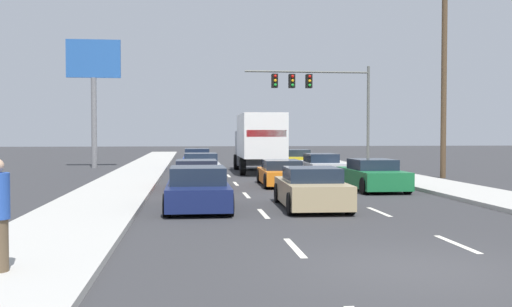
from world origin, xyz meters
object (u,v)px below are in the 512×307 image
Objects in this scene: box_truck at (259,140)px; car_green at (372,176)px; car_orange at (281,173)px; traffic_signal_mast at (313,88)px; car_blue at (197,160)px; car_navy at (198,190)px; car_white at (201,166)px; car_tan at (311,189)px; utility_pole_mid at (444,73)px; car_silver at (320,166)px; car_red at (196,175)px; car_yellow at (296,160)px; roadside_billboard at (94,78)px.

car_green is at bearing -72.87° from box_truck.
car_orange is 16.35m from traffic_signal_mast.
car_blue reaches higher than car_navy.
car_white reaches higher than car_tan.
car_blue is 0.42× the size of utility_pole_mid.
car_silver is (6.49, -6.55, -0.05)m from car_blue.
car_blue is 1.07× the size of car_white.
car_red is 10.50m from box_truck.
car_yellow is at bearing 71.67° from car_navy.
roadside_billboard is (-13.24, 1.88, 5.37)m from car_yellow.
car_blue reaches higher than car_orange.
roadside_billboard is (-9.99, 22.24, 5.36)m from car_tan.
car_blue is at bearing -160.57° from traffic_signal_mast.
utility_pole_mid is (12.42, -8.72, 4.77)m from car_blue.
car_green is at bearing -93.99° from traffic_signal_mast.
car_green is at bearing -9.22° from car_red.
car_silver is at bearing 76.20° from car_tan.
box_truck is at bearing 107.13° from car_green.
car_orange is (3.75, 7.63, -0.06)m from car_navy.
car_yellow reaches higher than car_silver.
car_red is 7.18m from car_green.
traffic_signal_mast reaches higher than car_blue.
car_navy is at bearing -143.20° from car_green.
roadside_billboard is at bearing 125.51° from car_white.
car_blue is 12.56m from car_orange.
car_tan reaches higher than car_red.
car_tan reaches higher than car_green.
car_white is at bearing 133.38° from car_green.
roadside_billboard is at bearing 150.08° from box_truck.
car_red is at bearing -92.72° from car_white.
car_tan is at bearing -62.54° from car_red.
box_truck is at bearing 89.92° from car_orange.
car_yellow is 1.04× the size of car_silver.
box_truck is 0.76× the size of utility_pole_mid.
roadside_billboard reaches higher than car_white.
car_green is (6.89, -14.36, -0.03)m from car_blue.
car_red is at bearing -90.86° from car_blue.
car_silver is at bearing -34.13° from roadside_billboard.
car_orange is (3.53, -12.06, -0.08)m from car_blue.
car_white reaches higher than car_orange.
car_navy is 24.51m from traffic_signal_mast.
car_white is at bearing -89.28° from car_blue.
car_tan is 0.47× the size of traffic_signal_mast.
car_white reaches higher than car_yellow.
box_truck reaches higher than car_green.
car_white is 0.93× the size of car_silver.
car_green is at bearing -87.08° from car_silver.
utility_pole_mid is at bearing 45.51° from car_green.
roadside_billboard is at bearing 114.19° from car_tan.
car_blue reaches higher than car_tan.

